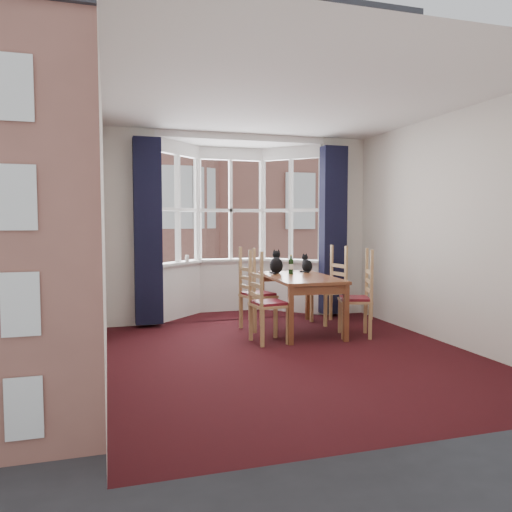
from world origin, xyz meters
name	(u,v)px	position (x,y,z in m)	size (l,w,h in m)	color
floor	(296,357)	(0.00, 0.00, 0.00)	(4.50, 4.50, 0.00)	black
ceiling	(297,99)	(0.00, 0.00, 2.80)	(4.50, 4.50, 0.00)	white
wall_left	(104,231)	(-2.00, 0.00, 1.40)	(4.50, 4.50, 0.00)	silver
wall_right	(452,229)	(2.00, 0.00, 1.40)	(4.50, 4.50, 0.00)	silver
wall_near	(422,236)	(0.00, -2.25, 1.40)	(4.00, 4.00, 0.00)	silver
wall_back_pier_left	(130,228)	(-1.65, 2.25, 1.40)	(0.70, 0.12, 2.80)	silver
wall_back_pier_right	(341,227)	(1.65, 2.25, 1.40)	(0.70, 0.12, 2.80)	silver
bay_window	(234,227)	(0.00, 2.75, 1.40)	(2.76, 0.94, 2.80)	white
curtain_left	(148,232)	(-1.42, 2.07, 1.35)	(0.38, 0.22, 2.60)	black
curtain_right	(333,231)	(1.42, 2.07, 1.35)	(0.38, 0.22, 2.60)	black
dining_table	(300,282)	(0.53, 1.21, 0.67)	(0.90, 1.57, 0.75)	brown
chair_left_near	(262,305)	(-0.17, 0.71, 0.47)	(0.44, 0.46, 0.92)	tan
chair_left_far	(253,296)	(-0.07, 1.46, 0.47)	(0.50, 0.51, 0.92)	tan
chair_right_near	(362,300)	(1.18, 0.69, 0.47)	(0.52, 0.53, 0.92)	tan
chair_right_far	(333,291)	(1.21, 1.59, 0.47)	(0.46, 0.48, 0.92)	tan
cat_left	(276,264)	(0.34, 1.64, 0.89)	(0.25, 0.29, 0.35)	black
cat_right	(307,265)	(0.81, 1.66, 0.86)	(0.17, 0.22, 0.28)	black
wine_bottle	(291,265)	(0.51, 1.52, 0.87)	(0.07, 0.07, 0.27)	black
candle_tall	(187,258)	(-0.79, 2.60, 0.92)	(0.06, 0.06, 0.10)	white
street	(137,323)	(0.00, 32.25, -6.00)	(80.00, 80.00, 0.00)	#333335
tenement_building	(161,218)	(0.00, 14.01, 1.60)	(18.40, 7.80, 15.20)	#9E6051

